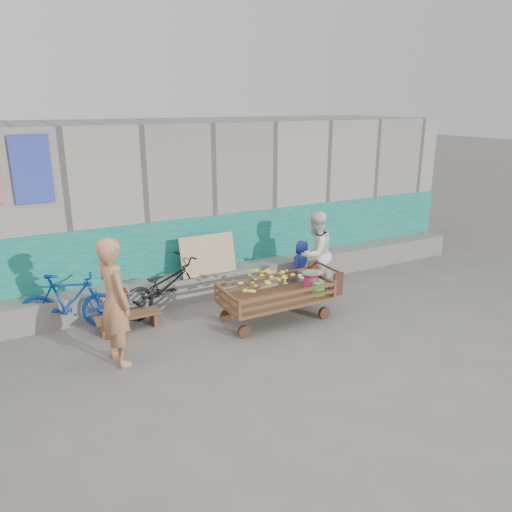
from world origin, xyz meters
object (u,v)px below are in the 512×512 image
bicycle_blue (69,302)px  banana_cart (274,288)px  bicycle_dark (165,286)px  bench (128,318)px  vendor_man (115,302)px  woman (315,253)px  child (302,264)px

bicycle_blue → banana_cart: bearing=-90.7°
bicycle_dark → bicycle_blue: (-1.51, 0.00, 0.01)m
bench → vendor_man: (-0.36, -0.93, 0.68)m
banana_cart → vendor_man: 2.51m
banana_cart → bicycle_dark: (-1.38, 1.20, -0.11)m
bench → banana_cart: bearing=-20.2°
banana_cart → bicycle_blue: 3.13m
banana_cart → woman: size_ratio=1.26×
bench → vendor_man: vendor_man is taller
banana_cart → woman: bearing=28.6°
vendor_man → child: bearing=-82.5°
bench → child: 3.40m
child → bicycle_dark: (-2.63, 0.10, -0.01)m
banana_cart → woman: (1.25, 0.68, 0.21)m
child → bicycle_blue: 4.14m
bench → bicycle_blue: size_ratio=0.67×
vendor_man → child: size_ratio=1.95×
woman → child: bearing=-110.9°
woman → banana_cart: bearing=7.7°
banana_cart → bench: (-2.12, 0.78, -0.37)m
woman → vendor_man: bearing=-8.3°
child → woman: bearing=69.0°
banana_cart → bicycle_dark: size_ratio=1.14×
bench → bicycle_blue: bicycle_blue is taller
woman → bicycle_dark: woman is taller
banana_cart → vendor_man: size_ratio=1.10×
banana_cart → vendor_man: (-2.49, -0.15, 0.32)m
banana_cart → bench: size_ratio=1.92×
banana_cart → child: 1.67m
bench → bicycle_blue: 0.91m
bicycle_dark → child: bearing=-111.5°
bench → bicycle_dark: bicycle_dark is taller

